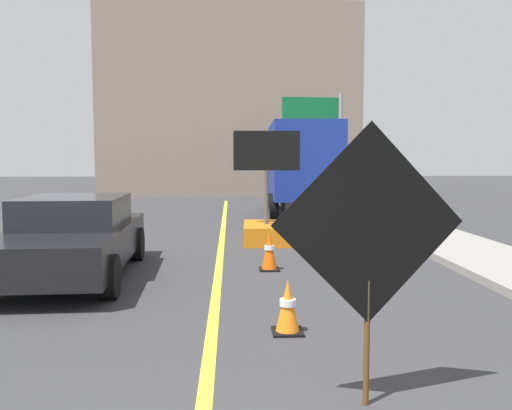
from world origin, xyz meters
TOP-DOWN VIEW (x-y plane):
  - lane_center_stripe at (0.00, 6.00)m, footprint 0.14×36.00m
  - roadwork_sign at (1.34, 2.70)m, footprint 1.62×0.27m
  - arrow_board_trailer at (1.09, 11.33)m, footprint 1.60×1.84m
  - box_truck at (2.75, 17.66)m, footprint 2.54×6.90m
  - pickup_car at (-2.49, 7.67)m, footprint 2.18×4.59m
  - highway_guide_sign at (4.47, 22.75)m, footprint 2.78×0.32m
  - far_building_block at (0.19, 30.48)m, footprint 13.71×9.34m
  - traffic_cone_near_sign at (0.89, 4.54)m, footprint 0.36×0.36m
  - traffic_cone_mid_lane at (0.93, 8.06)m, footprint 0.36×0.36m

SIDE VIEW (x-z plane):
  - lane_center_stripe at x=0.00m, z-range 0.00..0.01m
  - traffic_cone_near_sign at x=0.89m, z-range -0.01..0.63m
  - traffic_cone_mid_lane at x=0.93m, z-range -0.01..0.73m
  - arrow_board_trailer at x=1.09m, z-range -0.87..1.83m
  - pickup_car at x=-2.49m, z-range 0.01..1.39m
  - roadwork_sign at x=1.34m, z-range 0.30..2.64m
  - box_truck at x=2.75m, z-range 0.15..3.38m
  - highway_guide_sign at x=4.47m, z-range 0.92..5.92m
  - far_building_block at x=0.19m, z-range 0.00..10.00m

